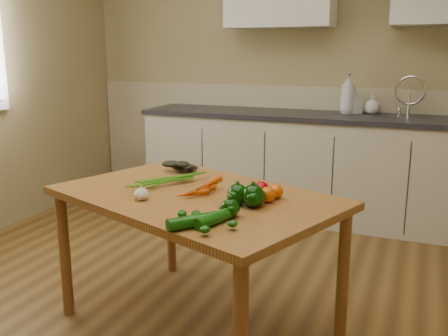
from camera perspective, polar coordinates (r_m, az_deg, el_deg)
room at (r=2.39m, az=-5.89°, el=9.29°), size 4.04×5.04×2.64m
counter_run at (r=4.33m, az=9.49°, el=0.36°), size 2.84×0.64×1.14m
table at (r=2.48m, az=-3.27°, el=-4.75°), size 1.57×1.29×0.73m
soap_bottle_a at (r=4.30m, az=14.00°, el=8.30°), size 0.14×0.14×0.34m
soap_bottle_b at (r=4.32m, az=14.81°, el=7.30°), size 0.12×0.12×0.19m
soap_bottle_c at (r=4.34m, az=16.59°, el=7.02°), size 0.14×0.14×0.16m
carrot_bunch at (r=2.49m, az=-3.65°, el=-1.88°), size 0.30×0.27×0.07m
leafy_greens at (r=2.88m, az=-4.67°, el=0.46°), size 0.19×0.17×0.10m
garlic_bulb at (r=2.37m, az=-9.44°, el=-2.96°), size 0.07×0.07×0.06m
pepper_a at (r=2.27m, az=1.57°, el=-3.04°), size 0.10×0.10×0.10m
pepper_b at (r=2.24m, az=3.34°, el=-3.20°), size 0.10×0.10×0.10m
pepper_c at (r=2.10m, az=0.70°, el=-4.59°), size 0.08×0.08×0.08m
tomato_a at (r=2.41m, az=4.29°, el=-2.38°), size 0.08×0.08×0.07m
tomato_b at (r=2.38m, az=5.93°, el=-2.70°), size 0.07×0.07×0.07m
tomato_c at (r=2.31m, az=4.99°, el=-3.04°), size 0.08×0.08×0.07m
zucchini_a at (r=2.02m, az=-1.19°, el=-5.82°), size 0.10×0.20×0.05m
zucchini_b at (r=1.99m, az=-3.58°, el=-6.09°), size 0.18×0.20×0.05m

